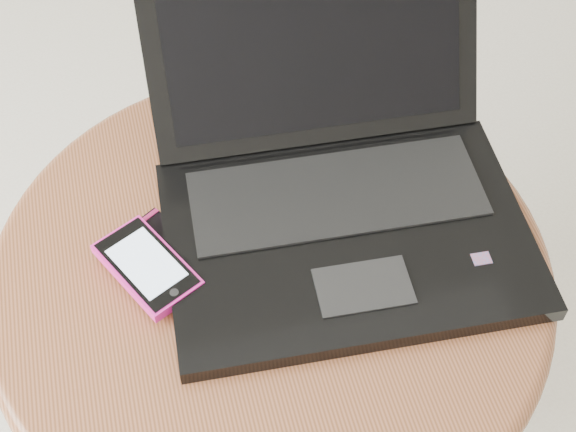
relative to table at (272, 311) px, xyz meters
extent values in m
cylinder|color=brown|center=(0.00, 0.00, -0.14)|extent=(0.10, 0.10, 0.42)
cylinder|color=brown|center=(0.00, 0.00, 0.09)|extent=(0.58, 0.58, 0.03)
torus|color=brown|center=(0.00, 0.00, 0.09)|extent=(0.61, 0.61, 0.03)
cube|color=black|center=(0.09, 0.00, 0.11)|extent=(0.40, 0.29, 0.02)
cube|color=black|center=(0.09, 0.05, 0.12)|extent=(0.33, 0.14, 0.00)
cube|color=black|center=(0.08, -0.07, 0.12)|extent=(0.10, 0.07, 0.00)
cube|color=red|center=(0.21, -0.07, 0.12)|extent=(0.02, 0.02, 0.00)
cube|color=black|center=(0.10, 0.19, 0.23)|extent=(0.38, 0.15, 0.21)
cube|color=black|center=(0.10, 0.19, 0.23)|extent=(0.34, 0.12, 0.17)
cube|color=black|center=(-0.10, 0.04, 0.11)|extent=(0.10, 0.12, 0.01)
cube|color=#A11C51|center=(-0.13, 0.08, 0.11)|extent=(0.05, 0.03, 0.00)
cube|color=#F422A0|center=(-0.13, 0.01, 0.12)|extent=(0.11, 0.13, 0.01)
cube|color=black|center=(-0.13, 0.01, 0.13)|extent=(0.10, 0.12, 0.00)
cube|color=silver|center=(-0.13, 0.01, 0.13)|extent=(0.08, 0.09, 0.00)
cylinder|color=black|center=(-0.11, -0.03, 0.13)|extent=(0.01, 0.01, 0.00)
camera|label=1|loc=(-0.11, -0.48, 0.81)|focal=50.42mm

